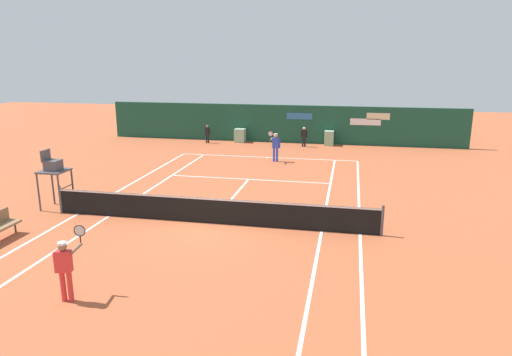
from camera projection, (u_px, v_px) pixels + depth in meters
name	position (u px, v px, depth m)	size (l,w,h in m)	color
ground_plane	(215.00, 218.00, 17.40)	(80.00, 80.00, 0.01)	#B25633
tennis_net	(210.00, 210.00, 16.73)	(12.10, 0.10, 1.07)	#4C4C51
sponsor_back_wall	(281.00, 124.00, 32.63)	(25.00, 1.02, 2.62)	#194C38
umpire_chair	(53.00, 170.00, 18.16)	(1.00, 1.00, 2.36)	#47474C
player_on_baseline	(275.00, 145.00, 26.59)	(0.63, 0.69, 1.85)	blue
player_near_side	(65.00, 265.00, 11.28)	(0.55, 0.71, 1.80)	red
ball_kid_centre_post	(207.00, 133.00, 32.41)	(0.42, 0.19, 1.27)	black
ball_kid_left_post	(304.00, 135.00, 31.10)	(0.45, 0.19, 1.34)	black
tennis_ball_near_service_line	(273.00, 206.00, 18.68)	(0.07, 0.07, 0.07)	#CCE033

